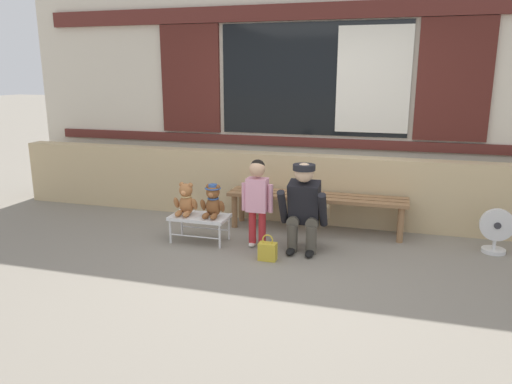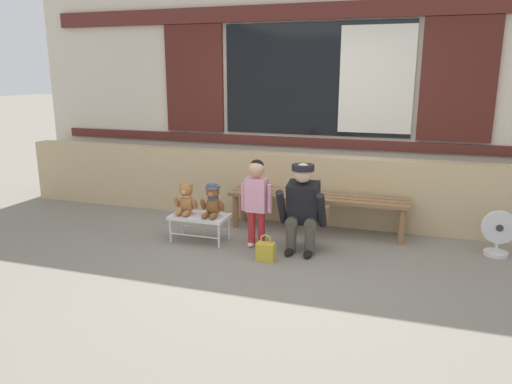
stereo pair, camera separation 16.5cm
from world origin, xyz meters
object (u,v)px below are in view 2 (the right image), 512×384
(teddy_bear_plain, at_px, (186,200))
(floor_fan, at_px, (498,234))
(child_standing, at_px, (257,194))
(handbag_on_ground, at_px, (266,251))
(teddy_bear_with_hat, at_px, (213,201))
(adult_crouching, at_px, (304,207))
(wooden_bench_long, at_px, (317,201))
(small_display_bench, at_px, (200,218))

(teddy_bear_plain, distance_m, floor_fan, 3.31)
(child_standing, height_order, handbag_on_ground, child_standing)
(teddy_bear_with_hat, distance_m, handbag_on_ground, 0.87)
(adult_crouching, bearing_deg, wooden_bench_long, 89.33)
(adult_crouching, relative_size, floor_fan, 1.98)
(teddy_bear_with_hat, bearing_deg, handbag_on_ground, -24.96)
(small_display_bench, distance_m, teddy_bear_plain, 0.25)
(wooden_bench_long, height_order, teddy_bear_with_hat, teddy_bear_with_hat)
(teddy_bear_plain, relative_size, teddy_bear_with_hat, 1.00)
(small_display_bench, bearing_deg, teddy_bear_plain, 179.49)
(small_display_bench, xyz_separation_m, child_standing, (0.66, 0.02, 0.33))
(handbag_on_ground, bearing_deg, teddy_bear_plain, 162.25)
(small_display_bench, height_order, handbag_on_ground, small_display_bench)
(adult_crouching, bearing_deg, handbag_on_ground, -127.62)
(teddy_bear_plain, distance_m, teddy_bear_with_hat, 0.32)
(teddy_bear_plain, distance_m, child_standing, 0.83)
(wooden_bench_long, bearing_deg, small_display_bench, -148.08)
(wooden_bench_long, distance_m, small_display_bench, 1.39)
(teddy_bear_plain, xyz_separation_m, teddy_bear_with_hat, (0.32, 0.00, 0.01))
(teddy_bear_with_hat, relative_size, floor_fan, 0.76)
(wooden_bench_long, height_order, floor_fan, floor_fan)
(handbag_on_ground, bearing_deg, floor_fan, 21.16)
(wooden_bench_long, distance_m, adult_crouching, 0.68)
(wooden_bench_long, xyz_separation_m, handbag_on_ground, (-0.30, -1.06, -0.28))
(teddy_bear_plain, height_order, floor_fan, teddy_bear_plain)
(teddy_bear_plain, relative_size, floor_fan, 0.76)
(child_standing, distance_m, handbag_on_ground, 0.64)
(wooden_bench_long, xyz_separation_m, teddy_bear_plain, (-1.34, -0.73, 0.09))
(child_standing, bearing_deg, adult_crouching, 4.30)
(child_standing, xyz_separation_m, handbag_on_ground, (0.21, -0.35, -0.50))
(teddy_bear_with_hat, distance_m, child_standing, 0.52)
(wooden_bench_long, distance_m, teddy_bear_plain, 1.52)
(adult_crouching, distance_m, handbag_on_ground, 0.62)
(small_display_bench, height_order, child_standing, child_standing)
(adult_crouching, bearing_deg, small_display_bench, -177.20)
(handbag_on_ground, bearing_deg, adult_crouching, 52.38)
(wooden_bench_long, bearing_deg, teddy_bear_with_hat, -144.28)
(adult_crouching, bearing_deg, child_standing, -175.70)
(small_display_bench, distance_m, teddy_bear_with_hat, 0.26)
(adult_crouching, relative_size, handbag_on_ground, 3.49)
(small_display_bench, relative_size, floor_fan, 1.33)
(wooden_bench_long, xyz_separation_m, teddy_bear_with_hat, (-1.02, -0.73, 0.10))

